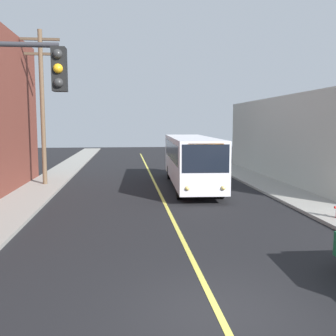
# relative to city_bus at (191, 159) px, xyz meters

# --- Properties ---
(ground_plane) EXTENTS (120.00, 120.00, 0.00)m
(ground_plane) POSITION_rel_city_bus_xyz_m (-2.20, -16.85, -1.82)
(ground_plane) COLOR black
(sidewalk_left) EXTENTS (2.50, 90.00, 0.15)m
(sidewalk_left) POSITION_rel_city_bus_xyz_m (-9.45, -6.85, -1.74)
(sidewalk_left) COLOR gray
(sidewalk_left) RESTS_ON ground
(sidewalk_right) EXTENTS (2.50, 90.00, 0.15)m
(sidewalk_right) POSITION_rel_city_bus_xyz_m (5.05, -6.85, -1.74)
(sidewalk_right) COLOR gray
(sidewalk_right) RESTS_ON ground
(lane_stripe_center) EXTENTS (0.16, 60.00, 0.01)m
(lane_stripe_center) POSITION_rel_city_bus_xyz_m (-2.20, -1.85, -1.81)
(lane_stripe_center) COLOR #D8CC4C
(lane_stripe_center) RESTS_ON ground
(city_bus) EXTENTS (3.07, 12.24, 3.20)m
(city_bus) POSITION_rel_city_bus_xyz_m (0.00, 0.00, 0.00)
(city_bus) COLOR silver
(city_bus) RESTS_ON ground
(utility_pole_mid) EXTENTS (2.40, 0.28, 9.77)m
(utility_pole_mid) POSITION_rel_city_bus_xyz_m (-9.41, 1.16, 3.71)
(utility_pole_mid) COLOR brown
(utility_pole_mid) RESTS_ON sidewalk_left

